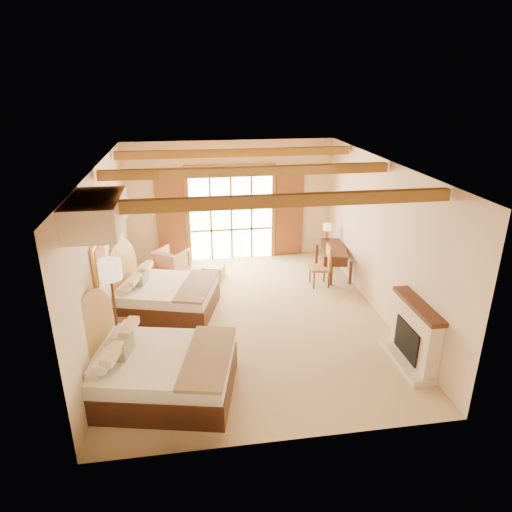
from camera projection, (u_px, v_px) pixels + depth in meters
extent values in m
plane|color=tan|center=(249.00, 318.00, 9.55)|extent=(7.00, 7.00, 0.00)
plane|color=beige|center=(231.00, 201.00, 12.18)|extent=(5.50, 0.00, 5.50)
plane|color=beige|center=(104.00, 254.00, 8.57)|extent=(0.00, 7.00, 7.00)
plane|color=beige|center=(381.00, 239.00, 9.35)|extent=(0.00, 7.00, 7.00)
plane|color=#AF6B37|center=(248.00, 165.00, 8.37)|extent=(7.00, 7.00, 0.00)
cube|color=white|center=(231.00, 214.00, 12.27)|extent=(2.20, 0.02, 2.50)
cube|color=brown|center=(171.00, 217.00, 12.02)|extent=(0.75, 0.06, 2.40)
cube|color=brown|center=(289.00, 212.00, 12.47)|extent=(0.75, 0.06, 2.40)
cube|color=#C6B499|center=(415.00, 335.00, 7.88)|extent=(0.25, 1.30, 1.10)
cube|color=black|center=(410.00, 340.00, 7.91)|extent=(0.18, 0.80, 0.60)
cube|color=#C6B499|center=(407.00, 360.00, 8.05)|extent=(0.45, 1.40, 0.10)
cube|color=#47271A|center=(419.00, 305.00, 7.67)|extent=(0.30, 1.40, 0.08)
cube|color=#EFBD53|center=(99.00, 261.00, 7.83)|extent=(0.05, 0.95, 0.75)
cube|color=#BF703A|center=(101.00, 261.00, 7.84)|extent=(0.02, 0.82, 0.62)
cube|color=beige|center=(96.00, 213.00, 6.29)|extent=(0.70, 1.40, 0.45)
cube|color=#47271A|center=(161.00, 380.00, 7.24)|extent=(2.56, 2.14, 0.44)
cube|color=white|center=(160.00, 362.00, 7.12)|extent=(2.51, 2.10, 0.24)
cube|color=#84684F|center=(208.00, 351.00, 7.18)|extent=(1.03, 1.84, 0.05)
cube|color=gray|center=(124.00, 351.00, 6.95)|extent=(0.23, 0.48, 0.26)
cube|color=#47271A|center=(166.00, 302.00, 9.79)|extent=(2.38, 2.05, 0.40)
cube|color=white|center=(165.00, 289.00, 9.68)|extent=(2.34, 2.00, 0.22)
cube|color=#84684F|center=(198.00, 282.00, 9.73)|extent=(1.02, 1.68, 0.05)
cube|color=gray|center=(142.00, 280.00, 9.53)|extent=(0.23, 0.43, 0.24)
cube|color=#47271A|center=(121.00, 336.00, 8.37)|extent=(0.51, 0.51, 0.54)
cylinder|color=#3B2719|center=(121.00, 354.00, 8.27)|extent=(0.26, 0.26, 0.03)
cylinder|color=#3B2719|center=(116.00, 315.00, 7.97)|extent=(0.04, 0.04, 1.58)
cylinder|color=beige|center=(110.00, 270.00, 7.65)|extent=(0.39, 0.39, 0.33)
imported|color=tan|center=(172.00, 262.00, 11.55)|extent=(1.01, 1.01, 0.67)
cube|color=tan|center=(214.00, 272.00, 11.35)|extent=(0.62, 0.62, 0.36)
cube|color=#47271A|center=(334.00, 248.00, 11.40)|extent=(0.88, 1.46, 0.05)
cube|color=#47271A|center=(333.00, 253.00, 11.44)|extent=(0.85, 1.42, 0.21)
cube|color=#B77E3A|center=(320.00, 268.00, 10.87)|extent=(0.50, 0.50, 0.06)
cube|color=#B77E3A|center=(329.00, 256.00, 10.79)|extent=(0.10, 0.45, 0.55)
cylinder|color=#3B2719|center=(327.00, 239.00, 11.93)|extent=(0.13, 0.13, 0.02)
cylinder|color=#3B2719|center=(327.00, 234.00, 11.88)|extent=(0.03, 0.03, 0.30)
cylinder|color=beige|center=(327.00, 227.00, 11.81)|extent=(0.21, 0.21, 0.17)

